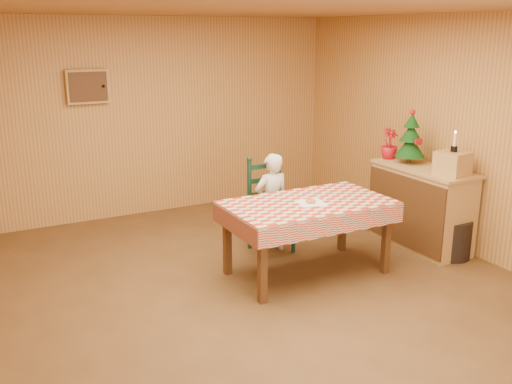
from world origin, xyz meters
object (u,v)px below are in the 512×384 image
at_px(dining_table, 308,210).
at_px(seated_child, 272,203).
at_px(crate, 453,163).
at_px(christmas_tree, 411,139).
at_px(ladder_chair, 269,207).
at_px(shelf_unit, 421,207).
at_px(storage_bin, 451,238).

height_order(dining_table, seated_child, seated_child).
bearing_deg(crate, christmas_tree, 90.00).
bearing_deg(ladder_chair, dining_table, -90.00).
bearing_deg(ladder_chair, shelf_unit, -24.15).
bearing_deg(crate, shelf_unit, 91.23).
xyz_separation_m(shelf_unit, storage_bin, (0.04, -0.44, -0.25)).
distance_m(ladder_chair, seated_child, 0.08).
height_order(crate, christmas_tree, christmas_tree).
relative_size(ladder_chair, storage_bin, 2.49).
relative_size(dining_table, crate, 5.52).
bearing_deg(storage_bin, shelf_unit, 95.68).
bearing_deg(ladder_chair, storage_bin, -35.19).
bearing_deg(seated_child, ladder_chair, -90.00).
bearing_deg(dining_table, seated_child, 90.00).
bearing_deg(storage_bin, dining_table, 167.29).
relative_size(crate, christmas_tree, 0.48).
bearing_deg(dining_table, shelf_unit, 2.54).
bearing_deg(shelf_unit, ladder_chair, 155.85).
height_order(ladder_chair, shelf_unit, ladder_chair).
xyz_separation_m(ladder_chair, crate, (1.61, -1.12, 0.55)).
relative_size(seated_child, christmas_tree, 1.81).
bearing_deg(storage_bin, seated_child, 146.16).
distance_m(shelf_unit, crate, 0.71).
bearing_deg(crate, dining_table, 168.42).
bearing_deg(ladder_chair, crate, -34.80).
height_order(ladder_chair, crate, crate).
xyz_separation_m(dining_table, storage_bin, (1.64, -0.37, -0.47)).
xyz_separation_m(christmas_tree, storage_bin, (0.04, -0.69, -0.99)).
height_order(ladder_chair, christmas_tree, christmas_tree).
bearing_deg(crate, seated_child, 146.60).
distance_m(seated_child, shelf_unit, 1.73).
xyz_separation_m(crate, storage_bin, (0.04, -0.04, -0.84)).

